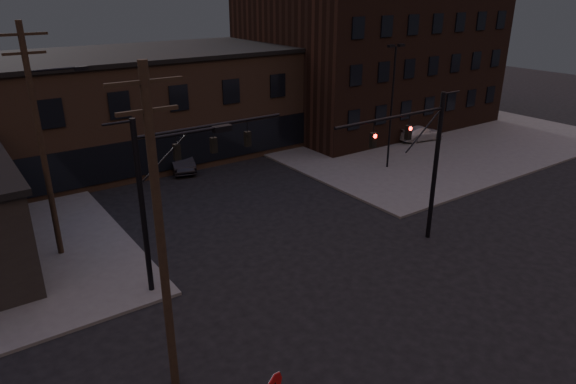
% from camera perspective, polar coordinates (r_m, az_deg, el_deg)
% --- Properties ---
extents(ground, '(140.00, 140.00, 0.00)m').
position_cam_1_polar(ground, '(22.58, 13.15, -13.40)').
color(ground, black).
rests_on(ground, ground).
extents(sidewalk_ne, '(30.00, 30.00, 0.15)m').
position_cam_1_polar(sidewalk_ne, '(51.27, 11.63, 6.95)').
color(sidewalk_ne, '#474744').
rests_on(sidewalk_ne, ground).
extents(building_row, '(40.00, 12.00, 8.00)m').
position_cam_1_polar(building_row, '(43.20, -15.18, 9.27)').
color(building_row, '#4B3628').
rests_on(building_row, ground).
extents(building_right, '(22.00, 16.00, 14.00)m').
position_cam_1_polar(building_right, '(52.79, 8.98, 15.20)').
color(building_right, black).
rests_on(building_right, ground).
extents(traffic_signal_near, '(7.12, 0.24, 8.00)m').
position_cam_1_polar(traffic_signal_near, '(26.79, 14.69, 3.97)').
color(traffic_signal_near, black).
rests_on(traffic_signal_near, ground).
extents(traffic_signal_far, '(7.12, 0.24, 8.00)m').
position_cam_1_polar(traffic_signal_far, '(22.59, -13.06, 1.03)').
color(traffic_signal_far, black).
rests_on(traffic_signal_far, ground).
extents(utility_pole_near, '(3.70, 0.28, 11.00)m').
position_cam_1_polar(utility_pole_near, '(16.19, -13.83, -4.23)').
color(utility_pole_near, black).
rests_on(utility_pole_near, ground).
extents(utility_pole_mid, '(3.70, 0.28, 11.50)m').
position_cam_1_polar(utility_pole_mid, '(26.90, -25.67, 5.25)').
color(utility_pole_mid, black).
rests_on(utility_pole_mid, ground).
extents(lot_light_a, '(1.50, 0.28, 9.14)m').
position_cam_1_polar(lot_light_a, '(38.33, 11.52, 10.38)').
color(lot_light_a, black).
rests_on(lot_light_a, ground).
extents(lot_light_b, '(1.50, 0.28, 9.14)m').
position_cam_1_polar(lot_light_b, '(46.01, 12.25, 12.17)').
color(lot_light_b, black).
rests_on(lot_light_b, ground).
extents(parked_car_lot_a, '(4.82, 2.44, 1.57)m').
position_cam_1_polar(parked_car_lot_a, '(44.86, 8.27, 6.20)').
color(parked_car_lot_a, black).
rests_on(parked_car_lot_a, sidewalk_ne).
extents(parked_car_lot_b, '(4.56, 2.40, 1.26)m').
position_cam_1_polar(parked_car_lot_b, '(47.31, 14.48, 6.35)').
color(parked_car_lot_b, '#B6B5B8').
rests_on(parked_car_lot_b, sidewalk_ne).
extents(car_crossing, '(2.73, 4.86, 1.52)m').
position_cam_1_polar(car_crossing, '(39.47, -11.85, 3.53)').
color(car_crossing, black).
rests_on(car_crossing, ground).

